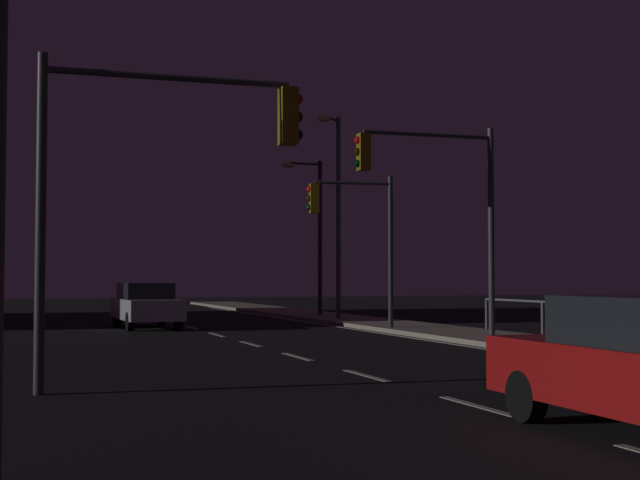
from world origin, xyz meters
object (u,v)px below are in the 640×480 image
car_oncoming (146,304)px  traffic_light_near_right (354,222)px  traffic_light_far_left (434,189)px  street_lamp_median (336,199)px  traffic_light_near_left (162,156)px  street_lamp_across_street (314,221)px

car_oncoming → traffic_light_near_right: traffic_light_near_right is taller
traffic_light_near_right → traffic_light_far_left: size_ratio=0.88×
traffic_light_near_right → street_lamp_median: street_lamp_median is taller
traffic_light_near_left → street_lamp_median: street_lamp_median is taller
traffic_light_near_left → traffic_light_far_left: size_ratio=0.94×
traffic_light_near_left → street_lamp_across_street: street_lamp_across_street is taller
traffic_light_near_right → traffic_light_near_left: traffic_light_near_left is taller
traffic_light_far_left → street_lamp_median: bearing=81.5°
traffic_light_near_left → traffic_light_far_left: (8.17, 6.64, 0.37)m
street_lamp_median → traffic_light_near_right: bearing=-105.3°
traffic_light_near_left → traffic_light_far_left: 10.53m
traffic_light_near_right → traffic_light_near_left: 15.17m
street_lamp_median → car_oncoming: bearing=-167.8°
car_oncoming → street_lamp_across_street: street_lamp_across_street is taller
traffic_light_far_left → street_lamp_across_street: size_ratio=0.84×
car_oncoming → street_lamp_median: bearing=12.2°
traffic_light_near_right → traffic_light_far_left: 6.07m
traffic_light_near_right → street_lamp_median: 6.50m
traffic_light_far_left → street_lamp_across_street: 15.63m
traffic_light_near_right → street_lamp_median: bearing=74.7°
car_oncoming → traffic_light_near_right: 7.99m
traffic_light_near_left → street_lamp_across_street: bearing=65.3°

